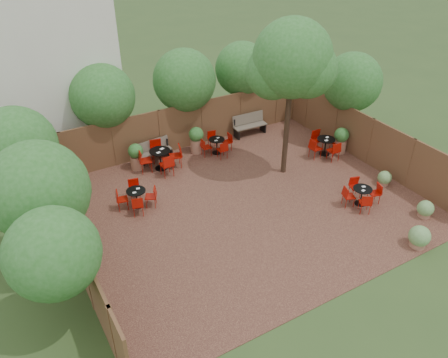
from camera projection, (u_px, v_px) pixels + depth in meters
ground at (244, 205)px, 16.11m from camera, size 80.00×80.00×0.00m
courtyard_paving at (244, 205)px, 16.11m from camera, size 12.00×10.00×0.02m
fence_back at (182, 127)px, 19.22m from camera, size 12.00×0.08×2.00m
fence_left at (70, 238)px, 13.03m from camera, size 0.08×10.00×2.00m
fence_right at (370, 141)px, 18.11m from camera, size 0.08×10.00×2.00m
neighbour_building at (44, 55)px, 17.89m from camera, size 5.00×4.00×8.00m
overhang_foliage at (160, 114)px, 16.11m from camera, size 15.73×10.61×2.72m
courtyard_tree at (292, 64)px, 15.64m from camera, size 2.92×2.84×6.02m
park_bench_left at (155, 150)px, 18.61m from camera, size 1.44×0.61×0.87m
park_bench_right at (249, 124)px, 20.57m from camera, size 1.60×0.57×0.98m
bistro_tables at (234, 164)px, 17.69m from camera, size 9.76×7.43×0.95m
planters at (189, 151)px, 18.17m from camera, size 11.48×3.74×1.15m
low_shrubs at (412, 214)px, 15.10m from camera, size 2.39×3.68×0.73m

